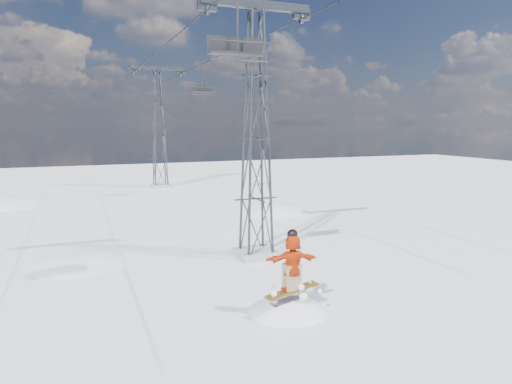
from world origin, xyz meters
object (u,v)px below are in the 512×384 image
lift_tower_far (159,131)px  lift_chair_near (237,47)px  lift_tower_near (256,139)px  snowboarder_jump (287,356)px

lift_tower_far → lift_chair_near: bearing=-94.4°
lift_tower_far → lift_chair_near: lift_tower_far is taller
lift_tower_near → snowboarder_jump: size_ratio=1.68×
lift_tower_near → lift_chair_near: bearing=-120.6°
lift_tower_far → snowboarder_jump: lift_tower_far is taller
lift_chair_near → lift_tower_far: bearing=85.6°
lift_tower_near → snowboarder_jump: (-1.34, -6.22, -7.08)m
lift_tower_near → lift_chair_near: size_ratio=4.43×
snowboarder_jump → lift_chair_near: bearing=108.9°
lift_tower_far → snowboarder_jump: bearing=-92.5°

